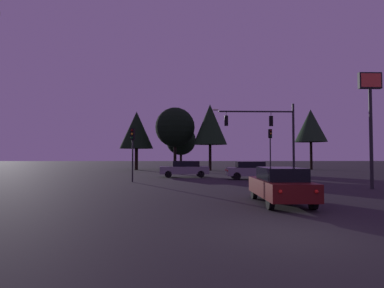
% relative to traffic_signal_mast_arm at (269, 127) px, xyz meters
% --- Properties ---
extents(ground_plane, '(168.00, 168.00, 0.00)m').
position_rel_traffic_signal_mast_arm_xyz_m(ground_plane, '(-4.88, 5.09, -4.52)').
color(ground_plane, '#262326').
rests_on(ground_plane, ground).
extents(traffic_signal_mast_arm, '(7.33, 0.40, 6.64)m').
position_rel_traffic_signal_mast_arm_xyz_m(traffic_signal_mast_arm, '(0.00, 0.00, 0.00)').
color(traffic_signal_mast_arm, '#232326').
rests_on(traffic_signal_mast_arm, ground).
extents(traffic_light_corner_left, '(0.35, 0.38, 4.66)m').
position_rel_traffic_signal_mast_arm_xyz_m(traffic_light_corner_left, '(1.06, 3.43, -1.23)').
color(traffic_light_corner_left, '#232326').
rests_on(traffic_light_corner_left, ground).
extents(traffic_light_corner_right, '(0.36, 0.38, 4.13)m').
position_rel_traffic_signal_mast_arm_xyz_m(traffic_light_corner_right, '(-11.50, -3.28, -1.58)').
color(traffic_light_corner_right, '#232326').
rests_on(traffic_light_corner_right, ground).
extents(car_nearside_lane, '(1.90, 4.55, 1.52)m').
position_rel_traffic_signal_mast_arm_xyz_m(car_nearside_lane, '(-3.52, -14.26, -3.72)').
color(car_nearside_lane, '#4C0F0F').
rests_on(car_nearside_lane, ground).
extents(car_crossing_left, '(4.37, 1.76, 1.52)m').
position_rel_traffic_signal_mast_arm_xyz_m(car_crossing_left, '(-1.78, -0.82, -3.72)').
color(car_crossing_left, gray).
rests_on(car_crossing_left, ground).
extents(car_crossing_right, '(4.66, 1.98, 1.52)m').
position_rel_traffic_signal_mast_arm_xyz_m(car_crossing_right, '(-7.48, 1.96, -3.72)').
color(car_crossing_right, gray).
rests_on(car_crossing_right, ground).
extents(store_sign_illuminated, '(1.40, 0.27, 7.12)m').
position_rel_traffic_signal_mast_arm_xyz_m(store_sign_illuminated, '(3.85, -8.65, 0.69)').
color(store_sign_illuminated, '#232326').
rests_on(store_sign_illuminated, ground).
extents(tree_behind_sign, '(4.56, 4.56, 8.76)m').
position_rel_traffic_signal_mast_arm_xyz_m(tree_behind_sign, '(10.95, 17.40, 1.84)').
color(tree_behind_sign, black).
rests_on(tree_behind_sign, ground).
extents(tree_left_far, '(4.60, 4.60, 9.02)m').
position_rel_traffic_signal_mast_arm_xyz_m(tree_left_far, '(-3.97, 14.84, 1.74)').
color(tree_left_far, black).
rests_on(tree_left_far, ground).
extents(tree_center_horizon, '(4.66, 4.66, 6.77)m').
position_rel_traffic_signal_mast_arm_xyz_m(tree_center_horizon, '(-7.99, 21.40, -0.09)').
color(tree_center_horizon, black).
rests_on(tree_center_horizon, ground).
extents(tree_right_cluster, '(5.51, 5.51, 8.73)m').
position_rel_traffic_signal_mast_arm_xyz_m(tree_right_cluster, '(-8.77, 16.03, 1.44)').
color(tree_right_cluster, black).
rests_on(tree_right_cluster, ground).
extents(tree_lot_edge, '(4.74, 4.74, 8.31)m').
position_rel_traffic_signal_mast_arm_xyz_m(tree_lot_edge, '(-14.27, 17.08, 1.13)').
color(tree_lot_edge, black).
rests_on(tree_lot_edge, ground).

